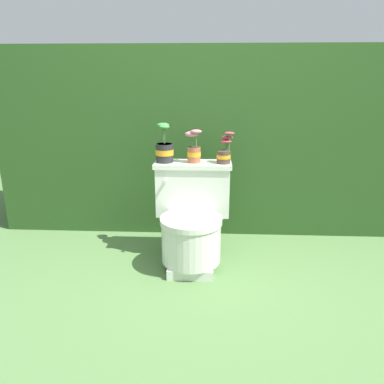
{
  "coord_description": "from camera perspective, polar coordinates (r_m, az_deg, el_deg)",
  "views": [
    {
      "loc": [
        0.05,
        -2.23,
        1.24
      ],
      "look_at": [
        -0.06,
        0.13,
        0.5
      ],
      "focal_mm": 35.0,
      "sensor_mm": 36.0,
      "label": 1
    }
  ],
  "objects": [
    {
      "name": "toilet",
      "position": [
        2.52,
        -0.03,
        -4.21
      ],
      "size": [
        0.52,
        0.54,
        0.68
      ],
      "color": "silver",
      "rests_on": "ground"
    },
    {
      "name": "ground_plane",
      "position": [
        2.55,
        1.34,
        -11.72
      ],
      "size": [
        12.0,
        12.0,
        0.0
      ],
      "primitive_type": "plane",
      "color": "#4C703D"
    },
    {
      "name": "potted_plant_middle",
      "position": [
        2.51,
        4.96,
        6.03
      ],
      "size": [
        0.12,
        0.09,
        0.21
      ],
      "color": "#47382D",
      "rests_on": "toilet"
    },
    {
      "name": "potted_plant_midleft",
      "position": [
        2.52,
        0.27,
        6.57
      ],
      "size": [
        0.11,
        0.09,
        0.23
      ],
      "color": "#9E5638",
      "rests_on": "toilet"
    },
    {
      "name": "potted_plant_left",
      "position": [
        2.54,
        -4.22,
        6.45
      ],
      "size": [
        0.12,
        0.14,
        0.26
      ],
      "color": "#262628",
      "rests_on": "toilet"
    },
    {
      "name": "hedge_backdrop",
      "position": [
        3.25,
        1.91,
        8.27
      ],
      "size": [
        3.27,
        0.74,
        1.46
      ],
      "color": "#284C1E",
      "rests_on": "ground"
    }
  ]
}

